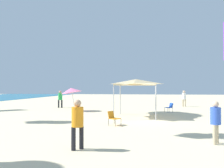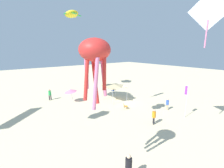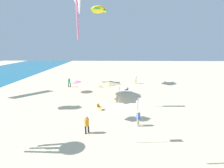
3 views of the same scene
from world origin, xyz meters
TOP-DOWN VIEW (x-y plane):
  - ground at (0.00, 0.00)m, footprint 120.00×120.00m
  - canopy_tent at (1.68, 0.41)m, footprint 3.35×3.13m
  - beach_umbrella at (5.33, 6.61)m, footprint 1.96×2.01m
  - folding_chair_facing_ocean at (5.68, -2.50)m, footprint 0.75×0.79m
  - folding_chair_right_of_tent at (-2.34, 1.65)m, footprint 0.77×0.80m
  - banner_flag at (-9.14, -2.37)m, footprint 0.36×0.06m
  - person_far_stroller at (11.86, -4.84)m, footprint 0.45×0.45m
  - person_beachcomber at (-6.30, -2.90)m, footprint 0.41×0.40m
  - person_by_tent at (-7.82, 2.24)m, footprint 0.42×0.42m
  - person_kite_handler at (8.67, 8.91)m, footprint 0.45×0.48m
  - kite_turtle_yellow at (11.24, 2.95)m, footprint 4.07×4.07m

SIDE VIEW (x-z plane):
  - ground at x=0.00m, z-range -0.10..0.00m
  - folding_chair_facing_ocean at x=5.68m, z-range 0.06..0.88m
  - folding_chair_right_of_tent at x=-2.34m, z-range 0.06..0.88m
  - person_beachcomber at x=-6.30m, z-range 0.15..1.82m
  - person_by_tent at x=-7.82m, z-range 0.15..1.93m
  - person_far_stroller at x=11.86m, z-range 0.16..2.04m
  - person_kite_handler at x=8.67m, z-range 0.16..2.04m
  - beach_umbrella at x=5.33m, z-range 0.78..3.14m
  - banner_flag at x=-9.14m, z-range 0.41..4.59m
  - canopy_tent at x=1.68m, z-range 1.17..4.02m
  - kite_turtle_yellow at x=11.24m, z-range 14.09..15.77m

